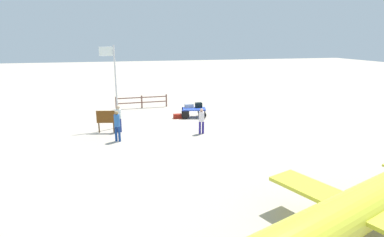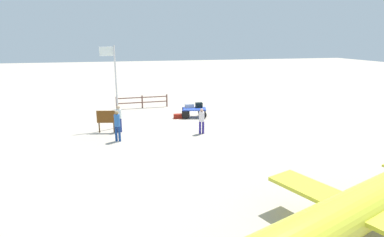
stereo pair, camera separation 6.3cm
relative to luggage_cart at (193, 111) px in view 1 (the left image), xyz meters
The scene contains 12 objects.
ground_plane 1.62m from the luggage_cart, 11.02° to the left, with size 120.00×120.00×0.00m, color #B8A996.
luggage_cart is the anchor object (origin of this frame).
suitcase_navy 0.61m from the luggage_cart, 160.26° to the right, with size 0.49×0.36×0.37m.
suitcase_olive 0.52m from the luggage_cart, 44.12° to the right, with size 0.64×0.37×0.29m.
suitcase_maroon 1.23m from the luggage_cart, ahead, with size 0.64×0.39×0.32m.
worker_lead 4.19m from the luggage_cart, 82.71° to the left, with size 0.34×0.34×1.59m.
worker_trailing 6.02m from the luggage_cart, 25.16° to the left, with size 0.49×0.49×1.69m.
worker_supervisor 7.12m from the luggage_cart, 38.68° to the left, with size 0.44×0.44×1.77m.
airplane_near 15.65m from the luggage_cart, 91.68° to the left, with size 9.77×5.33×2.85m.
flagpole 6.35m from the luggage_cart, 14.67° to the left, with size 0.94×0.22×5.30m.
signboard 6.70m from the luggage_cart, 21.95° to the left, with size 1.12×0.29×1.39m.
wooden_fence 5.38m from the luggage_cart, 50.44° to the right, with size 4.32×0.28×1.06m.
Camera 1 is at (4.02, 21.78, 5.72)m, focal length 29.57 mm.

